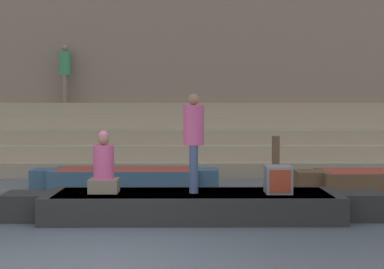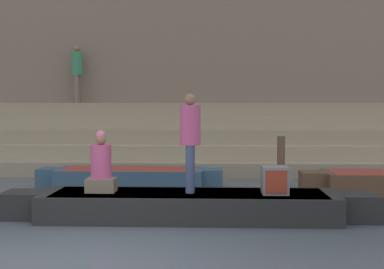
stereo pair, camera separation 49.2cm
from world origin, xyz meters
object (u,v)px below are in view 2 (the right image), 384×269
at_px(person_standing, 190,136).
at_px(tv_set, 275,180).
at_px(rowboat_main, 189,205).
at_px(mooring_post, 281,162).
at_px(moored_boat_distant, 130,178).
at_px(person_on_steps, 77,70).
at_px(person_rowing, 101,168).

xyz_separation_m(person_standing, tv_set, (1.39, -0.11, -0.72)).
distance_m(person_standing, tv_set, 1.57).
xyz_separation_m(rowboat_main, mooring_post, (1.94, 3.38, 0.36)).
bearing_deg(rowboat_main, moored_boat_distant, 112.11).
bearing_deg(person_standing, mooring_post, 69.00).
bearing_deg(person_on_steps, moored_boat_distant, -6.47).
distance_m(tv_set, mooring_post, 3.48).
height_order(person_standing, person_rowing, person_standing).
distance_m(rowboat_main, tv_set, 1.48).
xyz_separation_m(rowboat_main, person_standing, (0.02, 0.05, 1.15)).
relative_size(rowboat_main, person_standing, 3.81).
distance_m(rowboat_main, person_on_steps, 9.03).
xyz_separation_m(mooring_post, person_on_steps, (-5.78, 4.31, 2.39)).
xyz_separation_m(rowboat_main, person_on_steps, (-3.85, 7.70, 2.74)).
height_order(rowboat_main, person_rowing, person_rowing).
bearing_deg(person_on_steps, tv_set, 0.16).
height_order(person_standing, person_on_steps, person_on_steps).
distance_m(tv_set, moored_boat_distant, 4.36).
distance_m(person_rowing, person_on_steps, 8.32).
bearing_deg(tv_set, person_on_steps, 128.62).
bearing_deg(tv_set, rowboat_main, -177.74).
xyz_separation_m(moored_boat_distant, mooring_post, (3.43, 0.21, 0.35)).
height_order(person_rowing, moored_boat_distant, person_rowing).
distance_m(rowboat_main, person_standing, 1.15).
bearing_deg(rowboat_main, person_on_steps, 113.55).
bearing_deg(tv_set, moored_boat_distant, 136.40).
distance_m(mooring_post, person_on_steps, 7.60).
xyz_separation_m(person_standing, person_on_steps, (-3.87, 7.64, 1.60)).
distance_m(tv_set, person_on_steps, 9.65).
relative_size(person_standing, mooring_post, 1.38).
xyz_separation_m(rowboat_main, person_rowing, (-1.47, 0.02, 0.61)).
relative_size(person_standing, person_rowing, 1.59).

